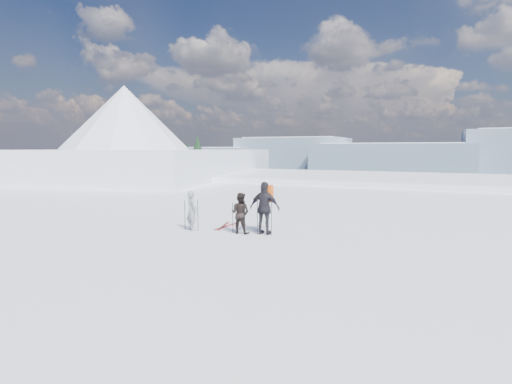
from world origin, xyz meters
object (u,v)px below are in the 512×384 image
at_px(skier_grey, 192,211).
at_px(skier_pack, 265,208).
at_px(skis_loose, 225,226).
at_px(skier_dark, 240,213).

bearing_deg(skier_grey, skier_pack, -133.56).
xyz_separation_m(skier_pack, skis_loose, (-2.05, 0.73, -0.96)).
relative_size(skier_dark, skier_pack, 0.78).
xyz_separation_m(skier_dark, skis_loose, (-1.16, 0.95, -0.75)).
bearing_deg(skier_grey, skier_dark, -135.40).
height_order(skier_grey, skier_dark, skier_grey).
xyz_separation_m(skier_grey, skier_pack, (2.83, 0.49, 0.21)).
distance_m(skier_pack, skis_loose, 2.38).
xyz_separation_m(skier_grey, skier_dark, (1.94, 0.27, -0.00)).
height_order(skier_dark, skis_loose, skier_dark).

